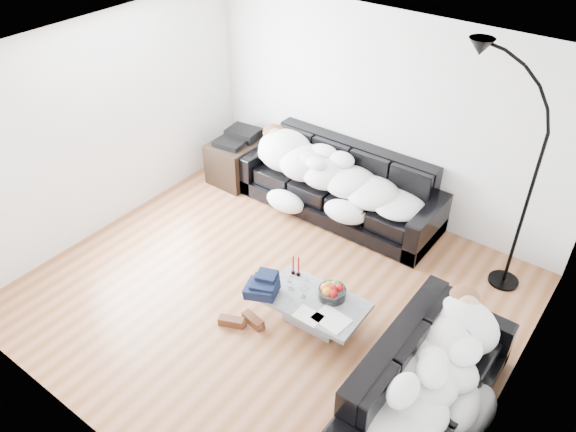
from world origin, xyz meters
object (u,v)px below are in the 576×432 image
Objects in this scene: sleeper_right at (432,365)px; candle_left at (293,265)px; sofa_right at (428,382)px; wine_glass_a at (306,282)px; fruit_bowl at (332,291)px; floor_lamp at (529,197)px; sofa_back at (340,184)px; candle_right at (299,267)px; stereo at (239,136)px; av_cabinet at (240,159)px; sleeper_back at (339,172)px; shoes at (241,321)px; coffee_table at (314,311)px; wine_glass_c at (303,291)px; wine_glass_b at (291,283)px.

sleeper_right is 7.27× the size of candle_left.
sofa_right reaches higher than wine_glass_a.
fruit_bowl is 0.12× the size of floor_lamp.
sofa_back is 1.87m from wine_glass_a.
candle_right is 2.46m from floor_lamp.
av_cabinet is at bearing 0.00° from stereo.
shoes is (0.29, -2.26, -0.60)m from sleeper_back.
sofa_back is 2.04m from coffee_table.
sleeper_back is 14.27× the size of wine_glass_c.
stereo is (-2.13, 1.52, 0.24)m from candle_right.
fruit_bowl is at bearing -5.58° from candle_left.
sleeper_back reaches higher than fruit_bowl.
sofa_right reaches higher than candle_left.
av_cabinet reaches higher than candle_right.
sofa_back is at bearing 167.94° from floor_lamp.
coffee_table is 3.03m from av_cabinet.
stereo is (-1.62, -0.05, 0.02)m from sleeper_back.
fruit_bowl is 0.48m from candle_right.
sleeper_right reaches higher than coffee_table.
shoes is 0.19× the size of floor_lamp.
fruit_bowl is at bearing -58.85° from sleeper_back.
wine_glass_b is 2.58m from floor_lamp.
wine_glass_a is at bearing -169.46° from fruit_bowl.
sofa_back is 15.61× the size of wine_glass_a.
wine_glass_c is 0.65× the size of candle_right.
sleeper_back is 0.98× the size of floor_lamp.
coffee_table is at bearing 77.24° from sofa_right.
sofa_right reaches higher than stereo.
sleeper_right is 10.76× the size of wine_glass_c.
stereo is (-1.91, 2.21, 0.62)m from shoes.
wine_glass_c is (-1.51, 0.28, -0.24)m from sleeper_right.
wine_glass_c is at bearing -67.60° from sleeper_back.
fruit_bowl reaches higher than shoes.
wine_glass_c is 0.38m from candle_left.
candle_right is at bearing 147.31° from wine_glass_a.
sofa_right is at bearing -42.80° from sleeper_back.
candle_left is (0.45, -1.63, -0.01)m from sofa_back.
sofa_right is 0.22m from sleeper_right.
wine_glass_c is 0.73m from shoes.
sleeper_back reaches higher than stereo.
wine_glass_a is at bearing 75.44° from sleeper_right.
candle_left is 0.80m from shoes.
wine_glass_b is at bearing 173.08° from wine_glass_c.
coffee_table reaches higher than shoes.
stereo is at bearing 0.00° from av_cabinet.
stereo is (-2.49, 1.73, 0.51)m from coffee_table.
coffee_table is at bearing 27.74° from shoes.
wine_glass_b is at bearing -139.48° from wine_glass_a.
candle_left reaches higher than wine_glass_c.
candle_left is at bearing 141.95° from wine_glass_c.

